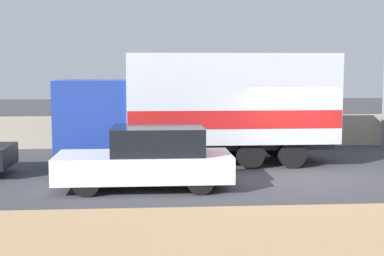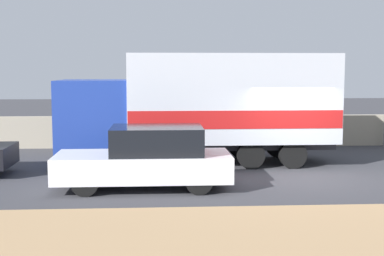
% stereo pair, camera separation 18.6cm
% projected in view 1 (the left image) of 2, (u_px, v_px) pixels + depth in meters
% --- Properties ---
extents(ground_plane, '(80.00, 80.00, 0.00)m').
position_uv_depth(ground_plane, '(300.00, 176.00, 15.33)').
color(ground_plane, '#38383D').
extents(stone_wall_backdrop, '(60.00, 0.35, 1.22)m').
position_uv_depth(stone_wall_backdrop, '(259.00, 131.00, 21.21)').
color(stone_wall_backdrop, '#A39984').
rests_on(stone_wall_backdrop, ground_plane).
extents(box_truck, '(8.72, 2.59, 3.52)m').
position_uv_depth(box_truck, '(206.00, 105.00, 17.15)').
color(box_truck, navy).
rests_on(box_truck, ground_plane).
extents(car_hatchback, '(4.44, 1.80, 1.59)m').
position_uv_depth(car_hatchback, '(148.00, 158.00, 13.62)').
color(car_hatchback, silver).
rests_on(car_hatchback, ground_plane).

